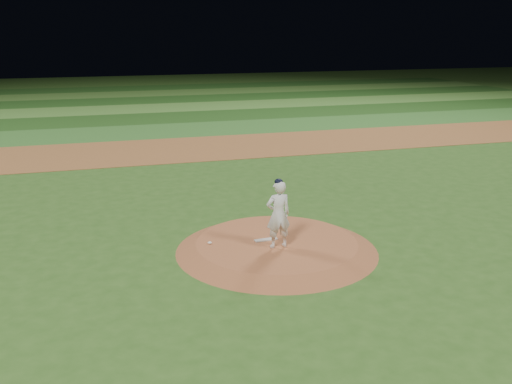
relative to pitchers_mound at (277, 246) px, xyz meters
The scene contains 12 objects.
ground 0.12m from the pitchers_mound, ahead, with size 120.00×120.00×0.00m, color #2B521A.
infield_dirt_band 14.00m from the pitchers_mound, 90.00° to the left, with size 70.00×6.00×0.02m, color brown.
outfield_stripe_0 19.50m from the pitchers_mound, 90.00° to the left, with size 70.00×5.00×0.02m, color #2E6524.
outfield_stripe_1 24.50m from the pitchers_mound, 90.00° to the left, with size 70.00×5.00×0.02m, color #1D4516.
outfield_stripe_2 29.50m from the pitchers_mound, 90.00° to the left, with size 70.00×5.00×0.02m, color #42792C.
outfield_stripe_3 34.50m from the pitchers_mound, 90.00° to the left, with size 70.00×5.00×0.02m, color #1D4616.
outfield_stripe_4 39.50m from the pitchers_mound, 90.00° to the left, with size 70.00×5.00×0.02m, color #3A6825.
outfield_stripe_5 44.50m from the pitchers_mound, 90.00° to the left, with size 70.00×5.00×0.02m, color #1D4616.
pitchers_mound is the anchor object (origin of this frame).
pitching_rubber 0.34m from the pitchers_mound, 144.07° to the left, with size 0.65×0.16×0.03m, color beige.
rosin_bag 1.83m from the pitchers_mound, 169.08° to the left, with size 0.12×0.12×0.06m, color white.
pitcher_on_mound 1.12m from the pitchers_mound, 103.48° to the right, with size 0.68×0.46×1.88m.
Camera 1 is at (-4.63, -13.79, 5.88)m, focal length 40.00 mm.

